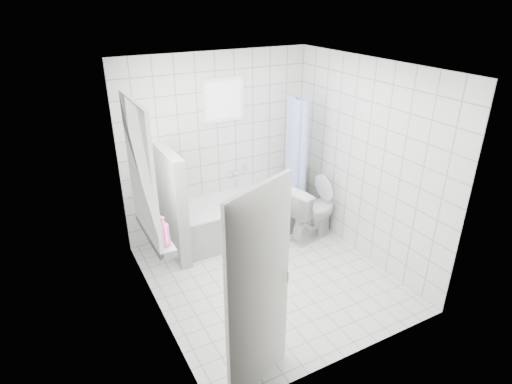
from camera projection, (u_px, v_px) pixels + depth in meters
ground at (269, 277)px, 5.44m from camera, size 3.00×3.00×0.00m
ceiling at (273, 67)px, 4.33m from camera, size 3.00×3.00×0.00m
wall_back at (218, 146)px, 6.08m from camera, size 2.80×0.02×2.60m
wall_front at (358, 246)px, 3.69m from camera, size 2.80×0.02×2.60m
wall_left at (150, 211)px, 4.28m from camera, size 0.02×3.00×2.60m
wall_right at (365, 162)px, 5.48m from camera, size 0.02×3.00×2.60m
window_left at (143, 172)px, 4.41m from camera, size 0.01×0.90×1.40m
window_back at (224, 100)px, 5.81m from camera, size 0.50×0.01×0.50m
window_sill at (155, 233)px, 4.75m from camera, size 0.18×1.02×0.08m
door at (259, 294)px, 3.58m from camera, size 0.75×0.35×2.00m
bathtub at (238, 217)px, 6.26m from camera, size 1.80×0.77×0.58m
partition_wall at (173, 205)px, 5.60m from camera, size 0.15×0.85×1.50m
tiled_ledge at (293, 196)px, 6.95m from camera, size 0.40×0.24×0.55m
toilet at (312, 211)px, 6.16m from camera, size 0.90×0.64×0.83m
curtain_rod at (291, 95)px, 5.87m from camera, size 0.02×0.80×0.02m
shower_curtain at (294, 159)px, 6.15m from camera, size 0.14×0.48×1.78m
tub_faucet at (233, 173)px, 6.33m from camera, size 0.18×0.06×0.06m
sill_bottles at (157, 224)px, 4.59m from camera, size 0.18×0.81×0.33m
ledge_bottles at (296, 174)px, 6.77m from camera, size 0.19×0.18×0.25m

